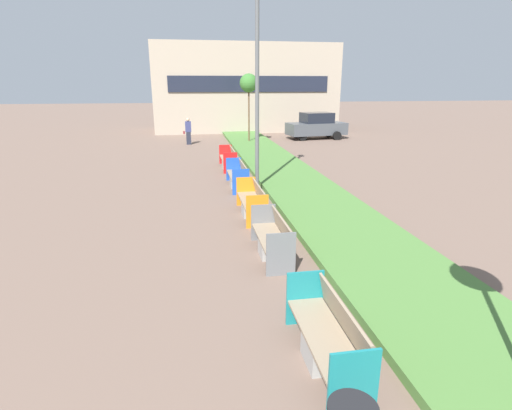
# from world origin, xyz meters

# --- Properties ---
(planter_grass_strip) EXTENTS (2.80, 120.00, 0.18)m
(planter_grass_strip) POSITION_xyz_m (3.20, 12.00, 0.09)
(planter_grass_strip) COLOR #4C7A38
(planter_grass_strip) RESTS_ON ground
(building_backdrop) EXTENTS (14.90, 5.50, 6.93)m
(building_backdrop) POSITION_xyz_m (4.00, 37.23, 3.47)
(building_backdrop) COLOR tan
(building_backdrop) RESTS_ON ground
(bench_teal_frame) EXTENTS (0.65, 2.06, 0.94)m
(bench_teal_frame) POSITION_xyz_m (0.94, 7.12, 0.37)
(bench_teal_frame) COLOR #9E9B96
(bench_teal_frame) RESTS_ON ground
(bench_grey_frame) EXTENTS (0.65, 2.05, 0.94)m
(bench_grey_frame) POSITION_xyz_m (0.94, 10.88, 0.37)
(bench_grey_frame) COLOR #9E9B96
(bench_grey_frame) RESTS_ON ground
(bench_orange_frame) EXTENTS (0.65, 2.24, 0.94)m
(bench_orange_frame) POSITION_xyz_m (0.94, 13.88, 0.37)
(bench_orange_frame) COLOR #9E9B96
(bench_orange_frame) RESTS_ON ground
(bench_blue_frame) EXTENTS (0.65, 2.33, 0.94)m
(bench_blue_frame) POSITION_xyz_m (0.94, 17.42, 0.37)
(bench_blue_frame) COLOR #9E9B96
(bench_blue_frame) RESTS_ON ground
(bench_red_frame) EXTENTS (0.65, 2.38, 0.94)m
(bench_red_frame) POSITION_xyz_m (0.94, 21.06, 0.38)
(bench_red_frame) COLOR #9E9B96
(bench_red_frame) RESTS_ON ground
(street_lamp_post) EXTENTS (0.24, 0.44, 9.14)m
(street_lamp_post) POSITION_xyz_m (1.55, 16.64, 4.96)
(street_lamp_post) COLOR #56595B
(street_lamp_post) RESTS_ON ground
(sapling_tree_far) EXTENTS (1.17, 1.17, 4.46)m
(sapling_tree_far) POSITION_xyz_m (3.10, 28.98, 3.83)
(sapling_tree_far) COLOR brown
(sapling_tree_far) RESTS_ON ground
(pedestrian_walking) EXTENTS (0.53, 0.24, 1.72)m
(pedestrian_walking) POSITION_xyz_m (-0.88, 29.18, 0.87)
(pedestrian_walking) COLOR #232633
(pedestrian_walking) RESTS_ON ground
(parked_car_distant) EXTENTS (4.40, 2.33, 1.86)m
(parked_car_distant) POSITION_xyz_m (8.25, 30.56, 0.91)
(parked_car_distant) COLOR #474C51
(parked_car_distant) RESTS_ON ground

